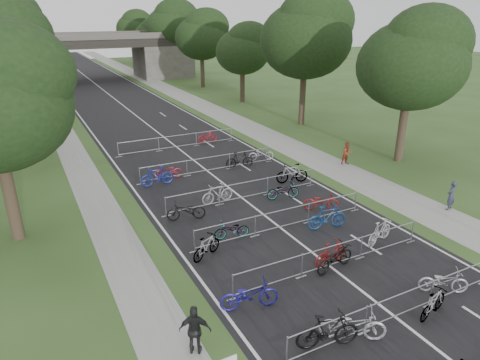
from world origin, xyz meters
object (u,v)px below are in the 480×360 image
object	(u,v)px
pedestrian_a	(451,196)
pedestrian_c	(195,330)
pedestrian_b	(347,153)
overpass_bridge	(89,57)

from	to	relation	value
pedestrian_a	pedestrian_c	world-z (taller)	pedestrian_c
pedestrian_b	overpass_bridge	bearing A→B (deg)	102.99
overpass_bridge	pedestrian_b	bearing A→B (deg)	-79.13
pedestrian_a	pedestrian_b	distance (m)	8.30
overpass_bridge	pedestrian_a	xyz separation A→B (m)	(9.20, -56.21, -2.72)
overpass_bridge	pedestrian_a	bearing A→B (deg)	-80.70
pedestrian_b	pedestrian_c	size ratio (longest dim) A/B	0.92
pedestrian_a	pedestrian_c	distance (m)	16.36
overpass_bridge	pedestrian_c	size ratio (longest dim) A/B	18.14
pedestrian_a	pedestrian_c	size ratio (longest dim) A/B	0.95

